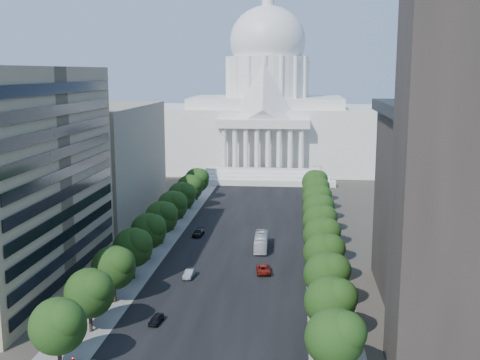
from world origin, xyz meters
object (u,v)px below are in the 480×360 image
(car_dark_a, at_px, (156,319))
(car_silver, at_px, (189,274))
(car_red, at_px, (263,269))
(city_bus, at_px, (261,242))
(car_dark_b, at_px, (199,233))

(car_dark_a, distance_m, car_silver, 21.65)
(car_dark_a, xyz_separation_m, car_silver, (1.32, 21.61, 0.08))
(car_red, bearing_deg, car_dark_a, 52.74)
(car_silver, relative_size, city_bus, 0.39)
(car_silver, bearing_deg, car_dark_b, 100.37)
(car_silver, relative_size, car_dark_b, 0.87)
(car_silver, distance_m, car_dark_b, 29.84)
(car_dark_a, distance_m, city_bus, 44.14)
(car_red, relative_size, city_bus, 0.50)
(car_silver, distance_m, car_red, 14.65)
(car_dark_a, xyz_separation_m, city_bus, (13.88, 41.89, 0.97))
(car_dark_a, distance_m, car_dark_b, 51.31)
(car_red, distance_m, car_dark_b, 30.69)
(car_dark_a, distance_m, car_red, 30.07)
(car_red, distance_m, city_bus, 16.12)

